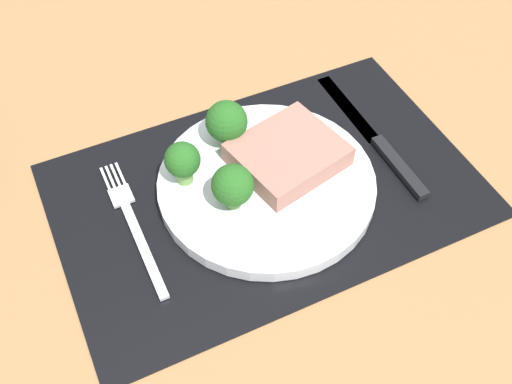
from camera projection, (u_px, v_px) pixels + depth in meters
The scene contains 9 objects.
ground_plane at pixel (266, 198), 70.29cm from camera, with size 140.00×110.00×3.00cm, color #996D42.
placemat at pixel (266, 189), 69.01cm from camera, with size 46.96×30.08×0.30cm, color black.
plate at pixel (267, 184), 68.27cm from camera, with size 24.40×24.40×1.60cm, color silver.
steak at pixel (288, 154), 68.33cm from camera, with size 11.30×9.84×2.54cm, color #9E6B5B.
broccoli_near_fork at pixel (233, 186), 63.07cm from camera, with size 4.51×4.51×5.45cm.
broccoli_back_left at pixel (183, 161), 65.21cm from camera, with size 3.95×3.95×5.29cm.
broccoli_center at pixel (226, 122), 68.84cm from camera, with size 4.83×4.83×5.67cm.
fork at pixel (133, 225), 65.41cm from camera, with size 2.40×19.20×0.50cm.
knife at pixel (378, 142), 73.05cm from camera, with size 1.80×23.00×0.80cm.
Camera 1 is at (-19.74, -39.01, 53.55)cm, focal length 42.73 mm.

